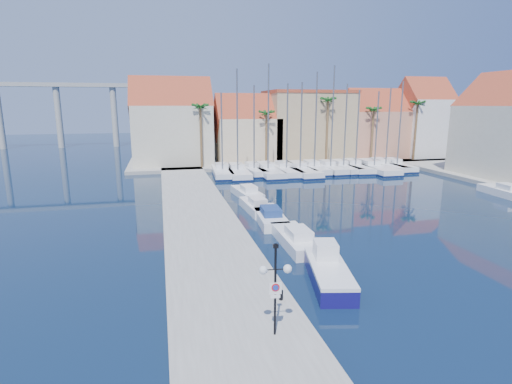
% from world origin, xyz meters
% --- Properties ---
extents(ground, '(260.00, 260.00, 0.00)m').
position_xyz_m(ground, '(0.00, 0.00, 0.00)').
color(ground, black).
rests_on(ground, ground).
extents(quay_west, '(6.00, 77.00, 0.50)m').
position_xyz_m(quay_west, '(-9.00, 13.50, 0.25)').
color(quay_west, gray).
rests_on(quay_west, ground).
extents(shore_north, '(54.00, 16.00, 0.50)m').
position_xyz_m(shore_north, '(10.00, 48.00, 0.25)').
color(shore_north, gray).
rests_on(shore_north, ground).
extents(lamp_post, '(1.32, 0.46, 3.90)m').
position_xyz_m(lamp_post, '(-7.76, -3.57, 3.06)').
color(lamp_post, black).
rests_on(lamp_post, quay_west).
extents(bollard, '(0.19, 0.19, 0.48)m').
position_xyz_m(bollard, '(-6.64, -0.81, 0.74)').
color(bollard, black).
rests_on(bollard, quay_west).
extents(fishing_boat, '(3.10, 6.01, 2.01)m').
position_xyz_m(fishing_boat, '(-3.21, 1.50, 0.67)').
color(fishing_boat, '#140F5A').
rests_on(fishing_boat, ground).
extents(motorboat_west_0, '(2.11, 6.37, 1.40)m').
position_xyz_m(motorboat_west_0, '(-3.01, 7.51, 0.51)').
color(motorboat_west_0, white).
rests_on(motorboat_west_0, ground).
extents(motorboat_west_1, '(2.53, 6.62, 1.40)m').
position_xyz_m(motorboat_west_1, '(-3.30, 13.48, 0.51)').
color(motorboat_west_1, white).
rests_on(motorboat_west_1, ground).
extents(motorboat_west_2, '(2.12, 5.86, 1.40)m').
position_xyz_m(motorboat_west_2, '(-3.59, 17.04, 0.51)').
color(motorboat_west_2, white).
rests_on(motorboat_west_2, ground).
extents(motorboat_west_3, '(2.51, 6.15, 1.40)m').
position_xyz_m(motorboat_west_3, '(-3.18, 22.81, 0.51)').
color(motorboat_west_3, white).
rests_on(motorboat_west_3, ground).
extents(motorboat_east_1, '(2.32, 6.04, 1.40)m').
position_xyz_m(motorboat_east_1, '(23.99, 17.07, 0.51)').
color(motorboat_east_1, white).
rests_on(motorboat_east_1, ground).
extents(sailboat_0, '(3.15, 9.64, 11.24)m').
position_xyz_m(sailboat_0, '(-3.75, 36.61, 0.58)').
color(sailboat_0, white).
rests_on(sailboat_0, ground).
extents(sailboat_1, '(3.08, 10.14, 14.24)m').
position_xyz_m(sailboat_1, '(-1.77, 35.92, 0.61)').
color(sailboat_1, white).
rests_on(sailboat_1, ground).
extents(sailboat_2, '(2.66, 8.24, 12.23)m').
position_xyz_m(sailboat_2, '(0.68, 36.70, 0.62)').
color(sailboat_2, white).
rests_on(sailboat_2, ground).
extents(sailboat_3, '(3.02, 10.99, 14.97)m').
position_xyz_m(sailboat_3, '(2.53, 36.09, 0.60)').
color(sailboat_3, white).
rests_on(sailboat_3, ground).
extents(sailboat_4, '(3.25, 10.70, 12.47)m').
position_xyz_m(sailboat_4, '(5.26, 36.10, 0.58)').
color(sailboat_4, white).
rests_on(sailboat_4, ground).
extents(sailboat_5, '(3.41, 11.45, 12.64)m').
position_xyz_m(sailboat_5, '(7.07, 35.64, 0.57)').
color(sailboat_5, white).
rests_on(sailboat_5, ground).
extents(sailboat_6, '(2.96, 9.45, 14.09)m').
position_xyz_m(sailboat_6, '(9.63, 36.47, 0.62)').
color(sailboat_6, white).
rests_on(sailboat_6, ground).
extents(sailboat_7, '(2.37, 8.72, 14.95)m').
position_xyz_m(sailboat_7, '(11.93, 36.01, 0.65)').
color(sailboat_7, white).
rests_on(sailboat_7, ground).
extents(sailboat_8, '(3.05, 9.06, 12.53)m').
position_xyz_m(sailboat_8, '(13.99, 36.11, 0.60)').
color(sailboat_8, white).
rests_on(sailboat_8, ground).
extents(sailboat_9, '(3.46, 10.31, 11.73)m').
position_xyz_m(sailboat_9, '(16.08, 36.36, 0.57)').
color(sailboat_9, white).
rests_on(sailboat_9, ground).
extents(sailboat_10, '(3.16, 11.66, 11.50)m').
position_xyz_m(sailboat_10, '(18.40, 35.21, 0.55)').
color(sailboat_10, white).
rests_on(sailboat_10, ground).
extents(sailboat_11, '(3.29, 10.19, 12.09)m').
position_xyz_m(sailboat_11, '(20.93, 36.30, 0.58)').
color(sailboat_11, white).
rests_on(sailboat_11, ground).
extents(sailboat_12, '(3.19, 9.43, 12.98)m').
position_xyz_m(sailboat_12, '(22.77, 35.99, 0.60)').
color(sailboat_12, white).
rests_on(sailboat_12, ground).
extents(building_0, '(12.30, 9.00, 13.50)m').
position_xyz_m(building_0, '(-10.00, 47.00, 6.52)').
color(building_0, beige).
rests_on(building_0, shore_north).
extents(building_1, '(10.30, 8.00, 11.00)m').
position_xyz_m(building_1, '(2.00, 47.00, 5.30)').
color(building_1, beige).
rests_on(building_1, shore_north).
extents(building_2, '(14.20, 10.20, 11.50)m').
position_xyz_m(building_2, '(13.00, 48.00, 6.26)').
color(building_2, tan).
rests_on(building_2, shore_north).
extents(building_3, '(10.30, 8.00, 12.00)m').
position_xyz_m(building_3, '(25.00, 47.00, 5.86)').
color(building_3, tan).
rests_on(building_3, shore_north).
extents(building_4, '(8.30, 8.00, 14.00)m').
position_xyz_m(building_4, '(34.00, 46.00, 6.97)').
color(building_4, white).
rests_on(building_4, shore_north).
extents(palm_0, '(2.60, 2.60, 10.15)m').
position_xyz_m(palm_0, '(-6.00, 42.00, 9.08)').
color(palm_0, brown).
rests_on(palm_0, shore_north).
extents(palm_1, '(2.60, 2.60, 9.15)m').
position_xyz_m(palm_1, '(4.00, 42.00, 8.14)').
color(palm_1, brown).
rests_on(palm_1, shore_north).
extents(palm_2, '(2.60, 2.60, 11.15)m').
position_xyz_m(palm_2, '(14.00, 42.00, 10.02)').
color(palm_2, brown).
rests_on(palm_2, shore_north).
extents(palm_3, '(2.60, 2.60, 9.65)m').
position_xyz_m(palm_3, '(22.00, 42.00, 8.61)').
color(palm_3, brown).
rests_on(palm_3, shore_north).
extents(palm_4, '(2.60, 2.60, 10.65)m').
position_xyz_m(palm_4, '(30.00, 42.00, 9.55)').
color(palm_4, brown).
rests_on(palm_4, shore_north).
extents(viaduct, '(48.00, 2.20, 14.45)m').
position_xyz_m(viaduct, '(-39.07, 82.00, 10.25)').
color(viaduct, '#9E9E99').
rests_on(viaduct, ground).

